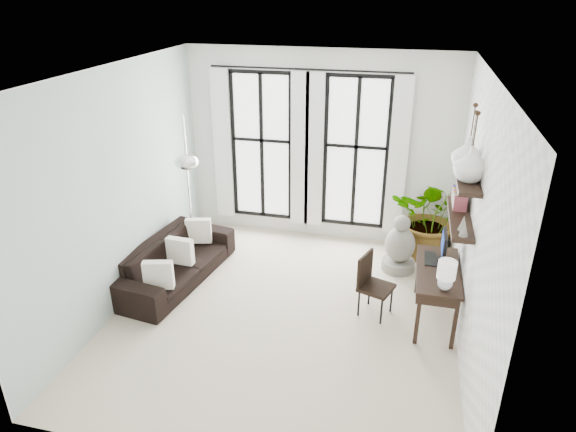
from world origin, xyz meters
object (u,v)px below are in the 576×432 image
(sofa, at_px, (175,261))
(desk_chair, at_px, (371,281))
(arc_lamp, at_px, (186,153))
(buddha, at_px, (400,247))
(plant, at_px, (432,217))
(desk, at_px, (438,274))

(sofa, xyz_separation_m, desk_chair, (2.91, -0.16, 0.17))
(arc_lamp, bearing_deg, buddha, 11.50)
(sofa, height_order, desk_chair, desk_chair)
(desk_chair, bearing_deg, sofa, -163.38)
(buddha, bearing_deg, arc_lamp, -168.50)
(sofa, xyz_separation_m, plant, (3.70, 1.64, 0.38))
(desk_chair, xyz_separation_m, arc_lamp, (-2.81, 0.62, 1.37))
(plant, height_order, desk, plant)
(sofa, xyz_separation_m, arc_lamp, (0.10, 0.46, 1.54))
(plant, height_order, arc_lamp, arc_lamp)
(desk_chair, bearing_deg, plant, 86.22)
(buddha, bearing_deg, plant, 49.81)
(desk, xyz_separation_m, desk_chair, (-0.83, 0.01, -0.22))
(plant, relative_size, desk_chair, 1.62)
(buddha, bearing_deg, desk_chair, -104.66)
(plant, bearing_deg, sofa, -156.09)
(desk_chair, bearing_deg, arc_lamp, -172.70)
(plant, bearing_deg, arc_lamp, -161.85)
(sofa, distance_m, desk_chair, 2.92)
(plant, bearing_deg, buddha, -130.19)
(plant, relative_size, buddha, 1.52)
(desk, bearing_deg, sofa, 177.41)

